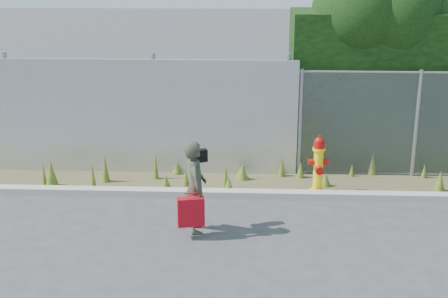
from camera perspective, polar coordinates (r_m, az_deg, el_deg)
ground at (r=9.25m, az=1.47°, el=-8.58°), size 80.00×80.00×0.00m
curb at (r=10.87m, az=1.68°, el=-4.12°), size 16.00×0.22×0.12m
weed_strip at (r=11.47m, az=2.54°, el=-2.61°), size 16.00×1.32×0.54m
corrugated_fence at (r=12.17m, az=-13.65°, el=2.93°), size 8.50×0.21×2.30m
fire_hydrant at (r=11.02m, az=8.62°, el=-1.50°), size 0.35×0.32×1.06m
woman at (r=9.36m, az=-2.66°, el=-3.49°), size 0.44×0.58×1.43m
red_tote_bag at (r=9.25m, az=-3.05°, el=-5.74°), size 0.40×0.15×0.52m
black_shoulder_bag at (r=9.45m, az=-2.33°, el=-0.63°), size 0.26×0.11×0.19m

